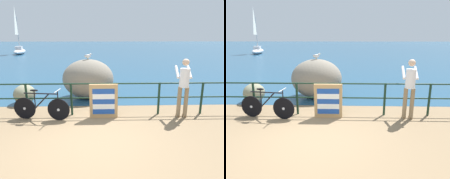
# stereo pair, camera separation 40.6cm
# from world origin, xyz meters

# --- Properties ---
(ground_plane) EXTENTS (120.00, 120.00, 0.10)m
(ground_plane) POSITION_xyz_m (0.00, 20.00, -0.05)
(ground_plane) COLOR #846B4C
(sea_surface) EXTENTS (120.00, 90.00, 0.01)m
(sea_surface) POSITION_xyz_m (0.00, 47.51, 0.00)
(sea_surface) COLOR navy
(sea_surface) RESTS_ON ground_plane
(promenade_railing) EXTENTS (9.61, 0.07, 1.02)m
(promenade_railing) POSITION_xyz_m (0.00, 1.69, 0.64)
(promenade_railing) COLOR black
(promenade_railing) RESTS_ON ground_plane
(bicycle) EXTENTS (1.69, 0.48, 0.92)m
(bicycle) POSITION_xyz_m (-1.51, 1.34, 0.39)
(bicycle) COLOR black
(bicycle) RESTS_ON ground_plane
(person_at_railing) EXTENTS (0.51, 0.66, 1.78)m
(person_at_railing) POSITION_xyz_m (2.69, 1.41, 0.99)
(person_at_railing) COLOR #8C7251
(person_at_railing) RESTS_ON ground_plane
(folded_deckchair_stack) EXTENTS (0.84, 0.10, 1.04)m
(folded_deckchair_stack) POSITION_xyz_m (0.32, 1.43, 0.52)
(folded_deckchair_stack) COLOR tan
(folded_deckchair_stack) RESTS_ON ground_plane
(breakwater_boulder_main) EXTENTS (2.01, 1.65, 1.54)m
(breakwater_boulder_main) POSITION_xyz_m (-0.31, 3.59, 0.77)
(breakwater_boulder_main) COLOR gray
(breakwater_boulder_main) RESTS_ON ground
(breakwater_boulder_left) EXTENTS (0.76, 0.85, 0.70)m
(breakwater_boulder_left) POSITION_xyz_m (-2.59, 2.90, 0.35)
(breakwater_boulder_left) COLOR gray
(breakwater_boulder_left) RESTS_ON ground
(seagull) EXTENTS (0.32, 0.24, 0.23)m
(seagull) POSITION_xyz_m (-0.30, 3.56, 1.67)
(seagull) COLOR gold
(seagull) RESTS_ON breakwater_boulder_main
(sailboat) EXTENTS (2.10, 4.57, 6.16)m
(sailboat) POSITION_xyz_m (-11.39, 24.62, 0.71)
(sailboat) COLOR white
(sailboat) RESTS_ON sea_surface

